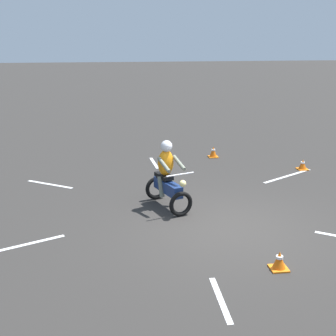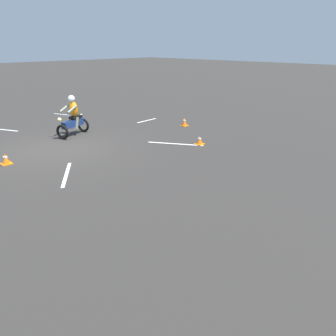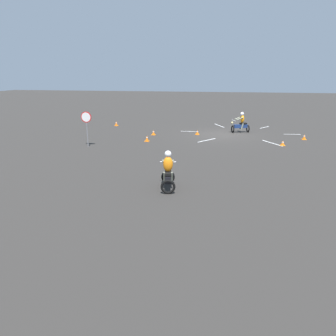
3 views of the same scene
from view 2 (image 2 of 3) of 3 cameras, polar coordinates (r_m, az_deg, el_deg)
The scene contains 9 objects.
ground_plane at distance 12.74m, azimuth -18.84°, elevation 3.24°, with size 120.00×120.00×0.00m, color #2D2B28.
motorcycle_rider_foreground at distance 14.23m, azimuth -16.26°, elevation 8.33°, with size 1.55×1.06×1.66m.
traffic_cone_near_right at distance 15.45m, azimuth 2.85°, elevation 8.00°, with size 0.32×0.32×0.38m.
traffic_cone_far_right at distance 11.64m, azimuth -26.45°, elevation 1.38°, with size 0.32×0.32×0.35m.
traffic_cone_far_center at distance 12.57m, azimuth 5.49°, elevation 4.81°, with size 0.32×0.32×0.33m.
lane_stripe_ne at distance 10.11m, azimuth -17.28°, elevation -1.04°, with size 0.10×1.98×0.01m, color silver.
lane_stripe_nw at distance 12.63m, azimuth 1.30°, elevation 4.25°, with size 0.10×2.16×0.01m, color silver.
lane_stripe_w at distance 16.59m, azimuth -3.71°, elevation 8.26°, with size 0.10×1.33×0.01m, color silver.
lane_stripe_sw at distance 18.03m, azimuth -14.94°, elevation 8.62°, with size 0.10×1.54×0.01m, color silver.
Camera 2 is at (5.33, 10.99, 3.62)m, focal length 35.00 mm.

